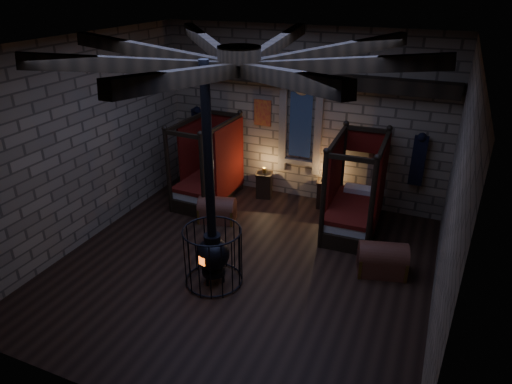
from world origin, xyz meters
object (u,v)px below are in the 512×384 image
at_px(bed_right, 354,207).
at_px(stove, 213,252).
at_px(bed_left, 209,180).
at_px(trunk_right, 382,260).
at_px(trunk_left, 217,210).

distance_m(bed_right, stove, 3.57).
bearing_deg(bed_left, stove, -58.00).
bearing_deg(stove, trunk_right, 43.22).
height_order(bed_left, trunk_right, bed_left).
relative_size(bed_right, stove, 0.52).
bearing_deg(bed_left, bed_right, 1.07).
xyz_separation_m(bed_left, trunk_left, (0.73, -0.97, -0.24)).
relative_size(bed_left, trunk_left, 2.22).
bearing_deg(trunk_right, bed_right, 106.23).
height_order(trunk_right, stove, stove).
bearing_deg(bed_left, trunk_left, -50.79).
height_order(bed_right, trunk_right, bed_right).
relative_size(trunk_left, stove, 0.23).
relative_size(bed_left, bed_right, 0.98).
distance_m(bed_left, stove, 3.54).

